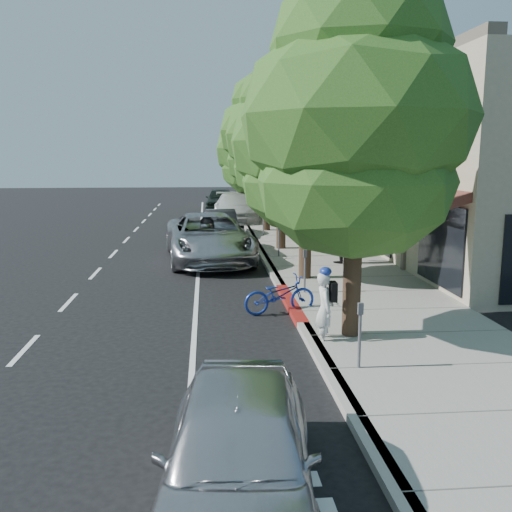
{
  "coord_description": "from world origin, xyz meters",
  "views": [
    {
      "loc": [
        -2.27,
        -14.02,
        4.11
      ],
      "look_at": [
        -0.92,
        1.44,
        1.35
      ],
      "focal_mm": 40.0,
      "sensor_mm": 36.0,
      "label": 1
    }
  ],
  "objects": [
    {
      "name": "street_tree_4",
      "position": [
        0.9,
        22.0,
        4.4
      ],
      "size": [
        5.21,
        5.21,
        7.38
      ],
      "color": "black",
      "rests_on": "ground"
    },
    {
      "name": "sidewalk",
      "position": [
        2.3,
        8.0,
        0.07
      ],
      "size": [
        4.6,
        56.0,
        0.15
      ],
      "primitive_type": "cube",
      "color": "gray",
      "rests_on": "ground"
    },
    {
      "name": "street_tree_5",
      "position": [
        0.9,
        28.0,
        4.17
      ],
      "size": [
        4.95,
        4.95,
        6.99
      ],
      "color": "black",
      "rests_on": "ground"
    },
    {
      "name": "storefront_building",
      "position": [
        9.6,
        18.0,
        3.5
      ],
      "size": [
        10.0,
        36.0,
        7.0
      ],
      "primitive_type": "cube",
      "color": "#BCA890",
      "rests_on": "ground"
    },
    {
      "name": "ground",
      "position": [
        0.0,
        0.0,
        0.0
      ],
      "size": [
        120.0,
        120.0,
        0.0
      ],
      "primitive_type": "plane",
      "color": "black",
      "rests_on": "ground"
    },
    {
      "name": "curb",
      "position": [
        0.0,
        8.0,
        0.07
      ],
      "size": [
        0.3,
        56.0,
        0.15
      ],
      "primitive_type": "cube",
      "color": "#9E998E",
      "rests_on": "ground"
    },
    {
      "name": "street_tree_1",
      "position": [
        0.9,
        4.0,
        4.42
      ],
      "size": [
        4.95,
        4.95,
        7.33
      ],
      "color": "black",
      "rests_on": "ground"
    },
    {
      "name": "near_car_a",
      "position": [
        -1.95,
        -8.0,
        0.76
      ],
      "size": [
        2.18,
        4.58,
        1.51
      ],
      "primitive_type": "imported",
      "rotation": [
        0.0,
        0.0,
        -0.09
      ],
      "color": "#B9B8BE",
      "rests_on": "ground"
    },
    {
      "name": "street_tree_3",
      "position": [
        0.9,
        16.0,
        5.2
      ],
      "size": [
        5.03,
        5.03,
        8.39
      ],
      "color": "black",
      "rests_on": "ground"
    },
    {
      "name": "cyclist",
      "position": [
        0.25,
        -2.25,
        0.82
      ],
      "size": [
        0.41,
        0.61,
        1.63
      ],
      "primitive_type": "imported",
      "rotation": [
        0.0,
        0.0,
        1.54
      ],
      "color": "silver",
      "rests_on": "ground"
    },
    {
      "name": "dark_suv_far",
      "position": [
        -1.26,
        28.0,
        0.85
      ],
      "size": [
        2.32,
        5.12,
        1.7
      ],
      "primitive_type": "imported",
      "rotation": [
        0.0,
        0.0,
        -0.06
      ],
      "color": "black",
      "rests_on": "ground"
    },
    {
      "name": "curb_red_segment",
      "position": [
        0.0,
        1.0,
        0.07
      ],
      "size": [
        0.32,
        4.0,
        0.15
      ],
      "primitive_type": "cube",
      "color": "maroon",
      "rests_on": "ground"
    },
    {
      "name": "bicycle",
      "position": [
        -0.4,
        0.36,
        0.5
      ],
      "size": [
        2.01,
        1.05,
        1.01
      ],
      "primitive_type": "imported",
      "rotation": [
        0.0,
        0.0,
        1.78
      ],
      "color": "#162F99",
      "rests_on": "ground"
    },
    {
      "name": "street_tree_2",
      "position": [
        0.9,
        10.0,
        4.82
      ],
      "size": [
        4.89,
        4.89,
        7.84
      ],
      "color": "black",
      "rests_on": "ground"
    },
    {
      "name": "street_tree_0",
      "position": [
        0.9,
        -2.0,
        4.79
      ],
      "size": [
        5.03,
        5.03,
        7.84
      ],
      "color": "black",
      "rests_on": "ground"
    },
    {
      "name": "dark_sedan",
      "position": [
        -1.55,
        14.5,
        0.69
      ],
      "size": [
        1.7,
        4.28,
        1.38
      ],
      "primitive_type": "imported",
      "rotation": [
        0.0,
        0.0,
        0.06
      ],
      "color": "black",
      "rests_on": "ground"
    },
    {
      "name": "silver_suv",
      "position": [
        -2.2,
        8.0,
        0.93
      ],
      "size": [
        3.73,
        6.96,
        1.86
      ],
      "primitive_type": "imported",
      "rotation": [
        0.0,
        0.0,
        0.1
      ],
      "color": "#ACACB1",
      "rests_on": "ground"
    },
    {
      "name": "pedestrian",
      "position": [
        2.67,
        6.47,
        1.14
      ],
      "size": [
        1.16,
        1.03,
        1.98
      ],
      "primitive_type": "imported",
      "rotation": [
        0.0,
        0.0,
        3.48
      ],
      "color": "black",
      "rests_on": "sidewalk"
    },
    {
      "name": "white_pickup",
      "position": [
        -0.5,
        20.99,
        0.88
      ],
      "size": [
        2.61,
        6.11,
        1.76
      ],
      "primitive_type": "imported",
      "rotation": [
        0.0,
        0.0,
        0.02
      ],
      "color": "silver",
      "rests_on": "ground"
    }
  ]
}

